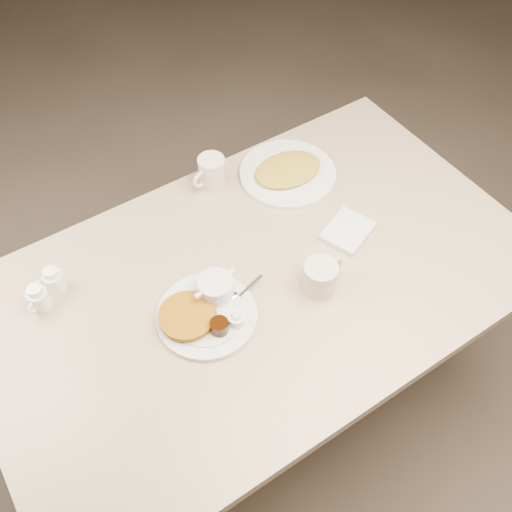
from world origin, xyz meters
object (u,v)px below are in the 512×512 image
diner_table (260,310)px  creamer_left (39,298)px  hash_plate (288,172)px  creamer_right (54,281)px  coffee_mug_far (211,172)px  coffee_mug_near (321,276)px  main_plate (206,309)px

diner_table → creamer_left: 0.61m
creamer_left → hash_plate: (0.81, 0.05, -0.02)m
creamer_right → diner_table: bearing=-29.2°
diner_table → creamer_right: size_ratio=18.75×
coffee_mug_far → hash_plate: 0.24m
diner_table → hash_plate: 0.44m
creamer_left → creamer_right: size_ratio=1.00×
coffee_mug_near → creamer_right: 0.70m
creamer_left → creamer_right: same height
hash_plate → diner_table: bearing=-136.0°
diner_table → coffee_mug_far: bearing=79.2°
diner_table → hash_plate: size_ratio=4.74×
main_plate → coffee_mug_far: 0.47m
main_plate → coffee_mug_near: size_ratio=2.47×
main_plate → coffee_mug_far: bearing=57.6°
coffee_mug_near → creamer_left: bearing=151.6°
creamer_left → main_plate: bearing=-36.5°
coffee_mug_far → diner_table: bearing=-100.8°
coffee_mug_far → creamer_right: (-0.54, -0.11, -0.01)m
coffee_mug_near → creamer_right: coffee_mug_near is taller
diner_table → hash_plate: hash_plate is taller
main_plate → creamer_right: size_ratio=4.13×
creamer_left → hash_plate: size_ratio=0.25×
creamer_right → hash_plate: creamer_right is taller
main_plate → coffee_mug_far: coffee_mug_far is taller
creamer_left → diner_table: bearing=-23.9°
coffee_mug_near → hash_plate: bearing=66.1°
coffee_mug_far → creamer_left: 0.61m
coffee_mug_far → hash_plate: coffee_mug_far is taller
creamer_left → hash_plate: 0.82m
main_plate → coffee_mug_near: coffee_mug_near is taller
creamer_right → creamer_left: bearing=-149.4°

